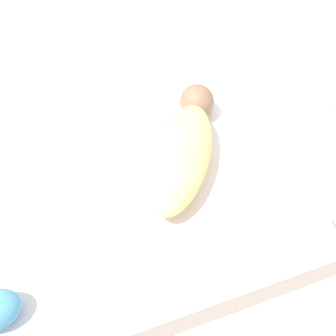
{
  "coord_description": "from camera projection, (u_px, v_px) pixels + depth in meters",
  "views": [
    {
      "loc": [
        0.19,
        0.66,
        1.14
      ],
      "look_at": [
        -0.05,
        -0.02,
        0.2
      ],
      "focal_mm": 42.0,
      "sensor_mm": 36.0,
      "label": 1
    }
  ],
  "objects": [
    {
      "name": "pillow",
      "position": [
        284.0,
        83.0,
        1.41
      ],
      "size": [
        0.33,
        0.39,
        0.11
      ],
      "color": "white",
      "rests_on": "bed_mattress"
    },
    {
      "name": "swaddled_baby",
      "position": [
        183.0,
        147.0,
        1.21
      ],
      "size": [
        0.39,
        0.5,
        0.13
      ],
      "rotation": [
        0.0,
        0.0,
        4.13
      ],
      "color": "#EFDB7F",
      "rests_on": "bed_mattress"
    },
    {
      "name": "ground_plane",
      "position": [
        156.0,
        212.0,
        1.32
      ],
      "size": [
        12.0,
        12.0,
        0.0
      ],
      "primitive_type": "plane",
      "color": "#B2A893"
    },
    {
      "name": "bed_mattress",
      "position": [
        156.0,
        200.0,
        1.26
      ],
      "size": [
        1.4,
        0.78,
        0.15
      ],
      "color": "white",
      "rests_on": "ground_plane"
    }
  ]
}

